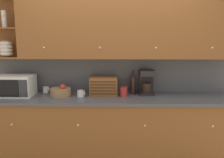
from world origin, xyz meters
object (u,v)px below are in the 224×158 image
(microwave, at_px, (15,86))
(mug_blue_second, at_px, (81,94))
(storage_canister, at_px, (124,91))
(fruit_basket, at_px, (61,92))
(coffee_maker, at_px, (147,82))
(mug, at_px, (46,90))
(wine_bottle, at_px, (133,83))
(bread_box, at_px, (104,86))

(microwave, xyz_separation_m, mug_blue_second, (0.92, -0.03, -0.10))
(microwave, xyz_separation_m, storage_canister, (1.51, 0.02, -0.08))
(mug_blue_second, relative_size, storage_canister, 0.79)
(fruit_basket, xyz_separation_m, storage_canister, (0.88, 0.01, 0.01))
(fruit_basket, height_order, storage_canister, fruit_basket)
(microwave, height_order, coffee_maker, coffee_maker)
(mug, relative_size, wine_bottle, 0.30)
(fruit_basket, relative_size, storage_canister, 2.11)
(mug, relative_size, fruit_basket, 0.37)
(microwave, relative_size, wine_bottle, 1.45)
(microwave, distance_m, mug_blue_second, 0.92)
(mug_blue_second, height_order, coffee_maker, coffee_maker)
(mug, xyz_separation_m, storage_canister, (1.14, -0.18, 0.02))
(fruit_basket, bearing_deg, coffee_maker, 6.19)
(microwave, distance_m, mug, 0.43)
(mug, relative_size, bread_box, 0.27)
(bread_box, bearing_deg, microwave, -175.98)
(bread_box, relative_size, storage_canister, 2.87)
(wine_bottle, bearing_deg, mug_blue_second, -165.84)
(microwave, bearing_deg, storage_canister, 0.75)
(bread_box, xyz_separation_m, wine_bottle, (0.42, 0.07, 0.02))
(bread_box, bearing_deg, wine_bottle, 9.44)
(microwave, height_order, mug_blue_second, microwave)
(fruit_basket, height_order, coffee_maker, coffee_maker)
(fruit_basket, xyz_separation_m, mug_blue_second, (0.29, -0.03, -0.02))
(fruit_basket, distance_m, mug_blue_second, 0.29)
(coffee_maker, bearing_deg, fruit_basket, -173.81)
(bread_box, height_order, storage_canister, bread_box)
(microwave, relative_size, coffee_maker, 1.41)
(mug_blue_second, height_order, storage_canister, storage_canister)
(storage_canister, bearing_deg, microwave, -179.25)
(mug, bearing_deg, fruit_basket, -36.62)
(coffee_maker, bearing_deg, microwave, -175.76)
(coffee_maker, bearing_deg, bread_box, -175.31)
(microwave, xyz_separation_m, mug, (0.37, 0.20, -0.10))
(mug, xyz_separation_m, fruit_basket, (0.26, -0.19, 0.01))
(bread_box, distance_m, coffee_maker, 0.62)
(mug, relative_size, storage_canister, 0.77)
(mug, distance_m, wine_bottle, 1.28)
(fruit_basket, relative_size, bread_box, 0.73)
(fruit_basket, bearing_deg, storage_canister, 0.94)
(mug, bearing_deg, coffee_maker, -2.39)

